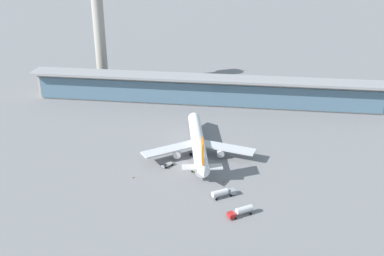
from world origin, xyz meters
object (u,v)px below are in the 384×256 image
object	(u,v)px
service_truck_under_wing_olive	(198,171)
service_truck_near_nose_grey	(223,193)
service_truck_mid_apron_grey	(167,165)
safety_cone_bravo	(133,177)
safety_cone_alpha	(223,181)
airliner_on_stand	(198,143)
control_tower	(99,23)
service_truck_by_tail_red	(241,211)

from	to	relation	value
service_truck_under_wing_olive	service_truck_near_nose_grey	bearing A→B (deg)	-55.97
service_truck_under_wing_olive	service_truck_mid_apron_grey	world-z (taller)	same
service_truck_near_nose_grey	service_truck_under_wing_olive	world-z (taller)	service_truck_near_nose_grey
service_truck_mid_apron_grey	safety_cone_bravo	world-z (taller)	service_truck_mid_apron_grey
safety_cone_bravo	safety_cone_alpha	bearing A→B (deg)	2.43
service_truck_under_wing_olive	service_truck_mid_apron_grey	distance (m)	12.67
service_truck_mid_apron_grey	safety_cone_alpha	size ratio (longest dim) A/B	8.89
airliner_on_stand	control_tower	size ratio (longest dim) A/B	0.89
safety_cone_alpha	safety_cone_bravo	xyz separation A→B (m)	(-33.02, -1.40, 0.00)
control_tower	airliner_on_stand	bearing A→B (deg)	-50.76
service_truck_under_wing_olive	service_truck_by_tail_red	world-z (taller)	service_truck_by_tail_red
service_truck_near_nose_grey	service_truck_under_wing_olive	distance (m)	18.72
service_truck_near_nose_grey	safety_cone_alpha	xyz separation A→B (m)	(-0.40, 9.82, -1.39)
airliner_on_stand	control_tower	world-z (taller)	control_tower
service_truck_mid_apron_grey	safety_cone_bravo	size ratio (longest dim) A/B	8.89
safety_cone_bravo	service_truck_mid_apron_grey	bearing A→B (deg)	43.53
safety_cone_alpha	service_truck_mid_apron_grey	bearing A→B (deg)	158.68
service_truck_near_nose_grey	safety_cone_bravo	world-z (taller)	service_truck_near_nose_grey
service_truck_by_tail_red	control_tower	distance (m)	153.10
service_truck_near_nose_grey	service_truck_under_wing_olive	bearing A→B (deg)	124.03
control_tower	safety_cone_alpha	size ratio (longest dim) A/B	95.05
control_tower	safety_cone_alpha	xyz separation A→B (m)	(78.31, -102.39, -36.04)
safety_cone_alpha	safety_cone_bravo	distance (m)	33.05
airliner_on_stand	safety_cone_bravo	size ratio (longest dim) A/B	84.34
airliner_on_stand	service_truck_under_wing_olive	world-z (taller)	airliner_on_stand
service_truck_near_nose_grey	control_tower	distance (m)	141.38
control_tower	service_truck_under_wing_olive	bearing A→B (deg)	-54.79
safety_cone_bravo	airliner_on_stand	bearing A→B (deg)	47.13
safety_cone_alpha	airliner_on_stand	bearing A→B (deg)	119.50
airliner_on_stand	service_truck_near_nose_grey	world-z (taller)	airliner_on_stand
safety_cone_alpha	safety_cone_bravo	world-z (taller)	same
airliner_on_stand	service_truck_under_wing_olive	size ratio (longest dim) A/B	8.69
service_truck_near_nose_grey	safety_cone_alpha	distance (m)	9.92
airliner_on_stand	service_truck_under_wing_olive	xyz separation A→B (m)	(1.95, -15.55, -4.17)
service_truck_under_wing_olive	service_truck_mid_apron_grey	size ratio (longest dim) A/B	1.09
service_truck_near_nose_grey	control_tower	world-z (taller)	control_tower
service_truck_mid_apron_grey	control_tower	xyz separation A→B (m)	(-55.96, 93.67, 35.55)
airliner_on_stand	control_tower	bearing A→B (deg)	129.24
safety_cone_bravo	service_truck_by_tail_red	bearing A→B (deg)	-24.72
service_truck_near_nose_grey	safety_cone_bravo	distance (m)	34.49
safety_cone_alpha	control_tower	bearing A→B (deg)	127.41
service_truck_under_wing_olive	safety_cone_bravo	bearing A→B (deg)	-162.86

